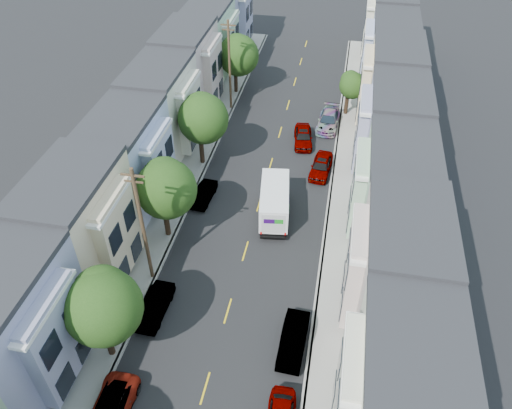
{
  "coord_description": "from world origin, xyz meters",
  "views": [
    {
      "loc": [
        6.15,
        -21.2,
        28.53
      ],
      "look_at": [
        0.24,
        9.27,
        2.2
      ],
      "focal_mm": 35.0,
      "sensor_mm": 36.0,
      "label": 1
    }
  ],
  "objects_px": {
    "tree_d": "(202,119)",
    "tree_far_r": "(352,86)",
    "parked_left_c": "(155,306)",
    "parked_left_d": "(204,194)",
    "tree_e": "(238,56)",
    "utility_pole_near": "(143,227)",
    "parked_right_c": "(321,166)",
    "lead_sedan": "(303,137)",
    "utility_pole_far": "(230,66)",
    "fedex_truck": "(275,201)",
    "tree_b": "(102,308)",
    "tree_c": "(165,189)",
    "parked_right_d": "(328,120)",
    "parked_right_b": "(293,340)"
  },
  "relations": [
    {
      "from": "lead_sedan",
      "to": "utility_pole_far",
      "type": "bearing_deg",
      "value": 139.68
    },
    {
      "from": "tree_far_r",
      "to": "parked_right_d",
      "type": "relative_size",
      "value": 0.98
    },
    {
      "from": "tree_far_r",
      "to": "parked_right_b",
      "type": "xyz_separation_m",
      "value": [
        -1.99,
        -31.16,
        -2.77
      ]
    },
    {
      "from": "tree_far_r",
      "to": "parked_left_c",
      "type": "relative_size",
      "value": 1.2
    },
    {
      "from": "tree_b",
      "to": "parked_right_b",
      "type": "distance_m",
      "value": 12.25
    },
    {
      "from": "tree_b",
      "to": "lead_sedan",
      "type": "distance_m",
      "value": 28.89
    },
    {
      "from": "parked_left_c",
      "to": "parked_left_d",
      "type": "relative_size",
      "value": 1.11
    },
    {
      "from": "tree_d",
      "to": "parked_left_c",
      "type": "xyz_separation_m",
      "value": [
        1.4,
        -18.11,
        -4.28
      ]
    },
    {
      "from": "tree_b",
      "to": "tree_c",
      "type": "height_order",
      "value": "tree_c"
    },
    {
      "from": "tree_far_r",
      "to": "parked_right_b",
      "type": "distance_m",
      "value": 31.35
    },
    {
      "from": "utility_pole_far",
      "to": "parked_left_d",
      "type": "relative_size",
      "value": 2.66
    },
    {
      "from": "parked_right_c",
      "to": "utility_pole_far",
      "type": "bearing_deg",
      "value": 142.62
    },
    {
      "from": "parked_right_c",
      "to": "utility_pole_near",
      "type": "bearing_deg",
      "value": -120.2
    },
    {
      "from": "tree_b",
      "to": "parked_left_c",
      "type": "bearing_deg",
      "value": 69.2
    },
    {
      "from": "fedex_truck",
      "to": "parked_right_b",
      "type": "relative_size",
      "value": 1.37
    },
    {
      "from": "tree_b",
      "to": "tree_far_r",
      "type": "distance_m",
      "value": 36.44
    },
    {
      "from": "utility_pole_far",
      "to": "parked_right_c",
      "type": "relative_size",
      "value": 2.13
    },
    {
      "from": "fedex_truck",
      "to": "utility_pole_far",
      "type": "bearing_deg",
      "value": 106.7
    },
    {
      "from": "tree_e",
      "to": "fedex_truck",
      "type": "distance_m",
      "value": 22.9
    },
    {
      "from": "parked_left_c",
      "to": "utility_pole_near",
      "type": "bearing_deg",
      "value": 115.95
    },
    {
      "from": "parked_left_d",
      "to": "tree_e",
      "type": "bearing_deg",
      "value": 97.77
    },
    {
      "from": "lead_sedan",
      "to": "fedex_truck",
      "type": "bearing_deg",
      "value": -103.3
    },
    {
      "from": "parked_left_c",
      "to": "parked_right_b",
      "type": "bearing_deg",
      "value": -3.76
    },
    {
      "from": "parked_left_d",
      "to": "parked_right_b",
      "type": "relative_size",
      "value": 0.84
    },
    {
      "from": "utility_pole_far",
      "to": "parked_right_d",
      "type": "bearing_deg",
      "value": -9.39
    },
    {
      "from": "tree_far_r",
      "to": "utility_pole_far",
      "type": "relative_size",
      "value": 0.5
    },
    {
      "from": "tree_c",
      "to": "parked_right_d",
      "type": "height_order",
      "value": "tree_c"
    },
    {
      "from": "utility_pole_near",
      "to": "parked_left_d",
      "type": "bearing_deg",
      "value": 81.71
    },
    {
      "from": "parked_right_b",
      "to": "tree_b",
      "type": "bearing_deg",
      "value": -164.03
    },
    {
      "from": "utility_pole_near",
      "to": "tree_e",
      "type": "bearing_deg",
      "value": 90.0
    },
    {
      "from": "parked_left_d",
      "to": "parked_right_d",
      "type": "relative_size",
      "value": 0.74
    },
    {
      "from": "tree_e",
      "to": "parked_right_b",
      "type": "distance_m",
      "value": 35.93
    },
    {
      "from": "parked_left_c",
      "to": "parked_right_c",
      "type": "relative_size",
      "value": 0.89
    },
    {
      "from": "fedex_truck",
      "to": "parked_right_d",
      "type": "bearing_deg",
      "value": 70.22
    },
    {
      "from": "tree_far_r",
      "to": "utility_pole_far",
      "type": "distance_m",
      "value": 13.35
    },
    {
      "from": "parked_right_c",
      "to": "parked_right_d",
      "type": "xyz_separation_m",
      "value": [
        0.0,
        8.52,
        0.0
      ]
    },
    {
      "from": "fedex_truck",
      "to": "parked_right_c",
      "type": "distance_m",
      "value": 7.81
    },
    {
      "from": "utility_pole_far",
      "to": "parked_left_d",
      "type": "xyz_separation_m",
      "value": [
        1.4,
        -16.39,
        -4.52
      ]
    },
    {
      "from": "tree_e",
      "to": "parked_left_d",
      "type": "xyz_separation_m",
      "value": [
        1.4,
        -20.32,
        -4.03
      ]
    },
    {
      "from": "tree_c",
      "to": "tree_d",
      "type": "xyz_separation_m",
      "value": [
        -0.0,
        10.4,
        0.1
      ]
    },
    {
      "from": "tree_c",
      "to": "parked_right_b",
      "type": "xyz_separation_m",
      "value": [
        11.2,
        -8.62,
        -4.12
      ]
    },
    {
      "from": "utility_pole_near",
      "to": "parked_left_c",
      "type": "relative_size",
      "value": 2.4
    },
    {
      "from": "parked_left_c",
      "to": "parked_left_d",
      "type": "height_order",
      "value": "parked_left_c"
    },
    {
      "from": "tree_b",
      "to": "tree_far_r",
      "type": "xyz_separation_m",
      "value": [
        13.2,
        33.94,
        -1.33
      ]
    },
    {
      "from": "tree_far_r",
      "to": "parked_right_c",
      "type": "relative_size",
      "value": 1.07
    },
    {
      "from": "tree_d",
      "to": "tree_far_r",
      "type": "distance_m",
      "value": 17.99
    },
    {
      "from": "tree_b",
      "to": "parked_left_c",
      "type": "distance_m",
      "value": 5.73
    },
    {
      "from": "utility_pole_near",
      "to": "tree_b",
      "type": "bearing_deg",
      "value": -90.02
    },
    {
      "from": "utility_pole_far",
      "to": "parked_right_b",
      "type": "height_order",
      "value": "utility_pole_far"
    },
    {
      "from": "tree_e",
      "to": "utility_pole_near",
      "type": "distance_m",
      "value": 29.93
    }
  ]
}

